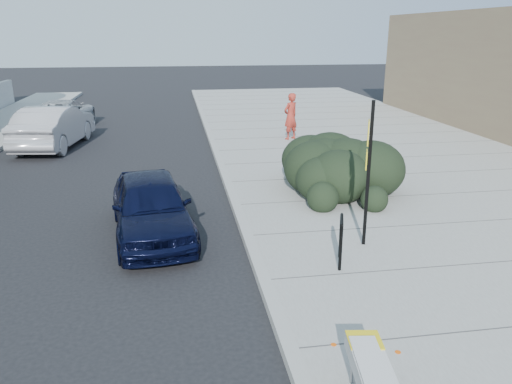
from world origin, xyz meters
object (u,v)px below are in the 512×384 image
suv_silver (63,114)px  bike_rack (341,236)px  sign_post (368,166)px  sedan_navy (151,206)px  pedestrian (291,116)px  wagon_silver (54,126)px

suv_silver → bike_rack: bearing=119.6°
sign_post → suv_silver: (-8.72, 15.08, -1.11)m
bike_rack → sedan_navy: bearing=165.1°
sign_post → pedestrian: 10.44m
sign_post → sedan_navy: 4.63m
sign_post → sedan_navy: sign_post is taller
wagon_silver → pedestrian: 9.14m
sedan_navy → suv_silver: 14.30m
sign_post → pedestrian: size_ratio=1.59×
pedestrian → suv_silver: bearing=-58.4°
sedan_navy → pedestrian: size_ratio=2.18×
sedan_navy → pedestrian: 10.24m
sedan_navy → wagon_silver: size_ratio=0.82×
bike_rack → pedestrian: 11.28m
wagon_silver → pedestrian: pedestrian is taller
sign_post → pedestrian: sign_post is taller
bike_rack → wagon_silver: bearing=140.7°
sign_post → bike_rack: bearing=-112.5°
bike_rack → wagon_silver: 14.01m
bike_rack → suv_silver: (-7.97, 15.86, -0.02)m
pedestrian → bike_rack: bearing=49.4°
sign_post → sedan_navy: size_ratio=0.73×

